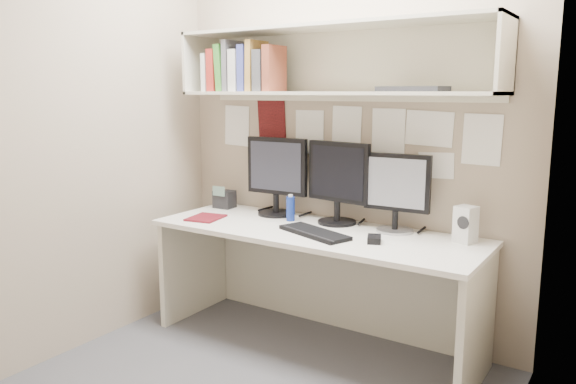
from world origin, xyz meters
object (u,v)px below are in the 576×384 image
Objects in this scene: monitor_left at (277,174)px; speaker at (466,224)px; desk at (315,288)px; keyboard at (314,233)px; maroon_notebook at (206,218)px; desk_phone at (224,199)px; monitor_center at (338,180)px; monitor_right at (397,189)px.

speaker is at bearing -3.06° from monitor_left.
keyboard is (0.06, -0.11, 0.38)m from desk.
speaker is at bearing 13.34° from desk.
desk_phone is at bearing 99.23° from maroon_notebook.
speaker is (0.83, 0.20, 0.46)m from desk.
monitor_center reaches higher than maroon_notebook.
monitor_center is at bearing 114.32° from keyboard.
monitor_left reaches higher than desk.
monitor_left is 1.27m from speaker.
speaker is 1.25× the size of desk_phone.
monitor_center is at bearing 177.19° from monitor_right.
desk is 3.90× the size of monitor_left.
monitor_left reaches higher than keyboard.
monitor_left is 1.01× the size of monitor_center.
keyboard is 1.99× the size of maroon_notebook.
speaker reaches higher than keyboard.
monitor_left is at bearing 177.18° from monitor_right.
speaker is at bearing 41.68° from keyboard.
monitor_center is at bearing 81.44° from desk.
monitor_right is 1.95× the size of maroon_notebook.
monitor_right is (0.84, 0.00, -0.03)m from monitor_left.
keyboard is 2.32× the size of speaker.
speaker is at bearing -2.89° from desk_phone.
monitor_right is at bearing -165.60° from speaker.
desk is at bearing -0.16° from maroon_notebook.
monitor_left is 3.19× the size of desk_phone.
monitor_center is 0.89m from maroon_notebook.
monitor_center is 0.92m from desk_phone.
monitor_right is 2.85× the size of desk_phone.
monitor_center reaches higher than keyboard.
speaker is at bearing 6.07° from monitor_center.
desk is at bearing -29.25° from monitor_left.
keyboard is at bearing -8.49° from maroon_notebook.
monitor_left is at bearing 38.03° from maroon_notebook.
maroon_notebook is (-0.79, -0.03, -0.00)m from keyboard.
desk is 0.98m from desk_phone.
desk_phone is at bearing 166.85° from desk.
desk_phone reaches higher than maroon_notebook.
maroon_notebook is (-0.77, -0.36, -0.27)m from monitor_center.
desk is 0.97m from speaker.
monitor_center is at bearing 14.11° from maroon_notebook.
monitor_left reaches higher than maroon_notebook.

